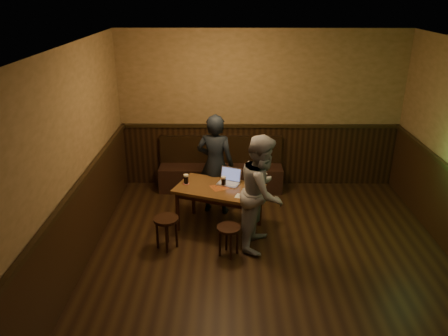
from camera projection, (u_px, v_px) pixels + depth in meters
name	position (u px, v px, depth m)	size (l,w,h in m)	color
room	(276.00, 187.00, 5.23)	(5.04, 6.04, 2.84)	black
bench	(221.00, 172.00, 7.92)	(2.20, 0.50, 0.95)	black
pub_table	(219.00, 193.00, 6.50)	(1.43, 1.11, 0.68)	#512A17
stool_left	(166.00, 224.00, 6.06)	(0.38, 0.38, 0.47)	black
stool_right	(229.00, 233.00, 5.90)	(0.40, 0.40, 0.44)	black
pint_left	(186.00, 179.00, 6.57)	(0.10, 0.10, 0.15)	maroon
pint_mid	(224.00, 181.00, 6.50)	(0.09, 0.09, 0.15)	maroon
pint_right	(247.00, 190.00, 6.20)	(0.11, 0.11, 0.17)	maroon
laptop	(229.00, 179.00, 6.59)	(0.40, 0.36, 0.23)	silver
menu	(243.00, 197.00, 6.18)	(0.22, 0.15, 0.00)	silver
person_suit	(215.00, 165.00, 6.91)	(0.60, 0.39, 1.65)	black
person_grey	(262.00, 192.00, 5.98)	(0.80, 0.62, 1.64)	#97979D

